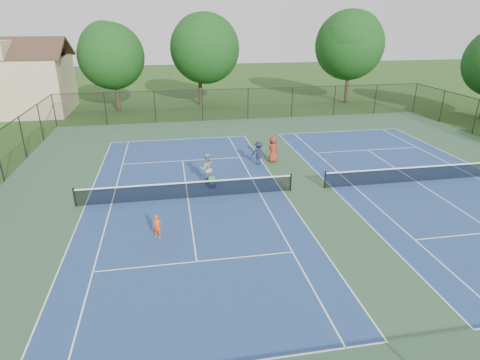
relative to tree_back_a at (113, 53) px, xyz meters
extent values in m
plane|color=#234716|center=(13.00, -24.00, -6.04)|extent=(140.00, 140.00, 0.00)
cube|color=#2B4D33|center=(13.00, -24.00, -6.03)|extent=(36.00, 36.00, 0.01)
cube|color=navy|center=(6.00, -24.00, -6.03)|extent=(10.97, 23.77, 0.00)
cube|color=white|center=(6.00, -12.11, -6.02)|extent=(10.97, 0.06, 0.00)
cube|color=white|center=(0.52, -24.00, -6.02)|extent=(0.06, 23.77, 0.00)
cube|color=white|center=(11.48, -24.00, -6.02)|extent=(0.06, 23.77, 0.00)
cube|color=white|center=(1.88, -24.00, -6.02)|extent=(0.06, 23.77, 0.00)
cube|color=white|center=(10.12, -24.00, -6.02)|extent=(0.06, 23.77, 0.00)
cube|color=white|center=(6.00, -17.60, -6.02)|extent=(8.23, 0.06, 0.00)
cube|color=white|center=(6.00, -30.40, -6.02)|extent=(8.23, 0.06, 0.00)
cube|color=white|center=(6.00, -24.00, -6.02)|extent=(0.06, 12.80, 0.00)
cylinder|color=black|center=(0.05, -24.00, -5.50)|extent=(0.10, 0.10, 1.07)
cylinder|color=black|center=(11.95, -24.00, -5.50)|extent=(0.10, 0.10, 1.07)
cube|color=black|center=(6.00, -24.00, -5.57)|extent=(11.90, 0.01, 0.90)
cube|color=white|center=(6.00, -24.00, -5.09)|extent=(11.90, 0.04, 0.07)
cube|color=navy|center=(20.00, -24.00, -6.03)|extent=(10.97, 23.77, 0.00)
cube|color=white|center=(20.00, -12.11, -6.02)|extent=(10.97, 0.06, 0.00)
cube|color=white|center=(14.52, -24.00, -6.02)|extent=(0.06, 23.77, 0.00)
cube|color=white|center=(15.88, -24.00, -6.02)|extent=(0.06, 23.77, 0.00)
cube|color=white|center=(24.12, -24.00, -6.02)|extent=(0.06, 23.77, 0.00)
cube|color=white|center=(20.00, -17.60, -6.02)|extent=(8.23, 0.06, 0.00)
cube|color=white|center=(20.00, -24.00, -6.02)|extent=(0.06, 12.80, 0.00)
cylinder|color=black|center=(14.05, -24.00, -5.50)|extent=(0.10, 0.10, 1.07)
cube|color=black|center=(20.00, -24.00, -5.57)|extent=(11.90, 0.01, 0.90)
cube|color=white|center=(20.00, -24.00, -5.09)|extent=(11.90, 0.04, 0.07)
cylinder|color=black|center=(-5.00, -6.00, -4.54)|extent=(0.08, 0.08, 3.00)
cylinder|color=black|center=(-0.50, -6.00, -4.54)|extent=(0.08, 0.08, 3.00)
cylinder|color=black|center=(4.00, -6.00, -4.54)|extent=(0.08, 0.08, 3.00)
cylinder|color=black|center=(8.50, -6.00, -4.54)|extent=(0.08, 0.08, 3.00)
cylinder|color=black|center=(13.00, -6.00, -4.54)|extent=(0.08, 0.08, 3.00)
cylinder|color=black|center=(17.50, -6.00, -4.54)|extent=(0.08, 0.08, 3.00)
cylinder|color=black|center=(22.00, -6.00, -4.54)|extent=(0.08, 0.08, 3.00)
cylinder|color=black|center=(26.50, -6.00, -4.54)|extent=(0.08, 0.08, 3.00)
cylinder|color=black|center=(31.00, -6.00, -4.54)|extent=(0.08, 0.08, 3.00)
cylinder|color=black|center=(31.00, -15.00, -4.54)|extent=(0.08, 0.08, 3.00)
cylinder|color=black|center=(-5.00, -15.00, -4.54)|extent=(0.08, 0.08, 3.00)
cylinder|color=black|center=(31.00, -10.50, -4.54)|extent=(0.08, 0.08, 3.00)
cylinder|color=black|center=(-5.00, -10.50, -4.54)|extent=(0.08, 0.08, 3.00)
cube|color=black|center=(13.00, -6.00, -4.54)|extent=(36.00, 0.01, 3.00)
cube|color=black|center=(13.00, -6.00, -3.04)|extent=(36.00, 0.05, 0.05)
cylinder|color=#2D2116|center=(0.00, 0.00, -4.15)|extent=(0.44, 0.44, 3.78)
sphere|color=#103B14|center=(0.00, 0.00, -0.39)|extent=(6.80, 6.80, 6.80)
sphere|color=#103B14|center=(0.00, 0.00, 0.28)|extent=(5.58, 5.58, 5.58)
sphere|color=#103B14|center=(0.00, 0.00, 0.94)|extent=(4.35, 4.35, 4.35)
cylinder|color=#2D2116|center=(9.00, 2.00, -3.97)|extent=(0.44, 0.44, 4.14)
sphere|color=#103B14|center=(9.00, 2.00, 0.19)|extent=(7.60, 7.60, 7.60)
sphere|color=#103B14|center=(9.00, 2.00, 0.82)|extent=(6.23, 6.23, 6.23)
sphere|color=#103B14|center=(9.00, 2.00, 1.44)|extent=(4.86, 4.86, 4.86)
cylinder|color=#2D2116|center=(26.00, 0.00, -3.88)|extent=(0.44, 0.44, 4.32)
sphere|color=#103B14|center=(26.00, 0.00, 0.43)|extent=(7.80, 7.80, 7.80)
sphere|color=#103B14|center=(26.00, 0.00, 1.04)|extent=(6.40, 6.40, 6.40)
sphere|color=#103B14|center=(26.00, 0.00, 1.65)|extent=(4.99, 4.99, 4.99)
cube|color=tan|center=(-10.00, 1.00, -3.24)|extent=(10.00, 8.00, 5.60)
cube|color=tan|center=(-10.00, 1.00, 0.44)|extent=(1.20, 8.00, 1.76)
cube|color=#422B1E|center=(-10.00, -1.00, 0.54)|extent=(10.80, 4.10, 2.15)
cube|color=#422B1E|center=(-10.00, 3.00, 0.54)|extent=(10.80, 4.10, 2.15)
imported|color=#F44D10|center=(4.40, -28.09, -5.48)|extent=(0.48, 0.40, 1.13)
imported|color=gray|center=(7.30, -21.97, -5.09)|extent=(1.03, 0.86, 1.90)
imported|color=#191F39|center=(11.11, -19.26, -5.22)|extent=(1.21, 0.97, 1.63)
imported|color=maroon|center=(12.20, -18.89, -5.12)|extent=(1.04, 0.85, 1.83)
cube|color=navy|center=(7.53, -22.72, -5.90)|extent=(0.47, 0.39, 0.28)
cube|color=green|center=(7.53, -22.72, -5.57)|extent=(0.37, 0.31, 0.38)
camera|label=1|loc=(5.28, -44.56, 3.32)|focal=30.00mm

